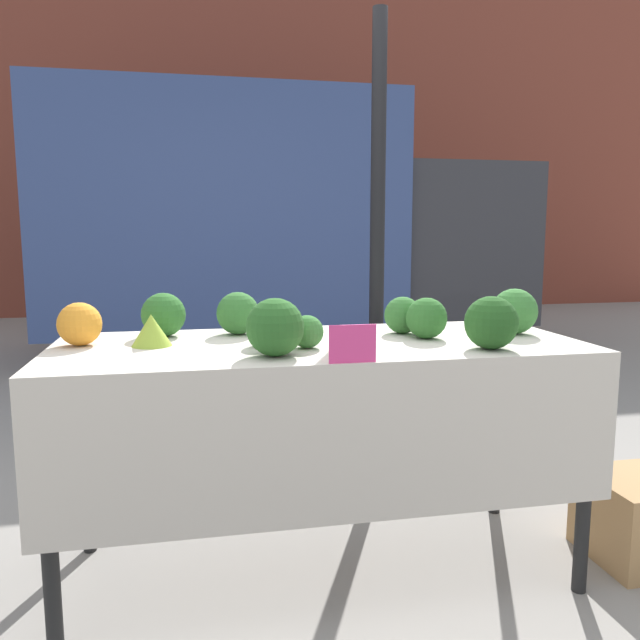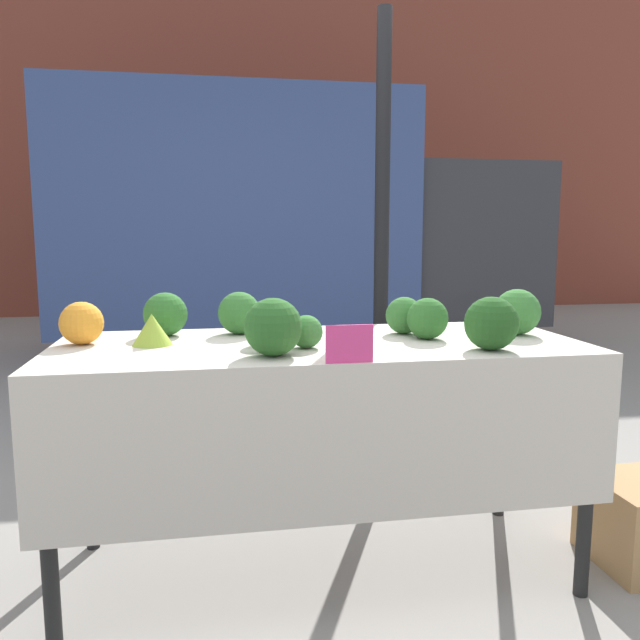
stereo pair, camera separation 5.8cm
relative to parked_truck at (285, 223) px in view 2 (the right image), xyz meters
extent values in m
plane|color=gray|center=(-0.40, -4.43, -1.36)|extent=(40.00, 40.00, 0.00)
cube|color=brown|center=(-0.40, 3.51, 1.39)|extent=(16.00, 0.60, 5.50)
cylinder|color=black|center=(0.02, -3.74, -0.22)|extent=(0.07, 0.07, 2.27)
cube|color=#384C84|center=(-0.53, 0.00, 0.09)|extent=(3.44, 1.89, 2.28)
cube|color=#333338|center=(1.91, 0.00, -0.23)|extent=(1.44, 1.74, 1.64)
cylinder|color=black|center=(1.76, -0.76, -1.02)|extent=(0.68, 0.22, 0.68)
cylinder|color=black|center=(1.76, 0.76, -1.02)|extent=(0.68, 0.22, 0.68)
cylinder|color=black|center=(-1.48, -0.76, -1.02)|extent=(0.68, 0.22, 0.68)
cylinder|color=black|center=(-1.48, 0.76, -1.02)|extent=(0.68, 0.22, 0.68)
cube|color=beige|center=(-0.40, -4.43, -0.50)|extent=(1.88, 0.76, 0.03)
cube|color=beige|center=(-0.40, -4.81, -0.75)|extent=(1.88, 0.01, 0.48)
cylinder|color=black|center=(-1.28, -4.76, -0.93)|extent=(0.05, 0.05, 0.85)
cylinder|color=black|center=(0.47, -4.76, -0.93)|extent=(0.05, 0.05, 0.85)
cylinder|color=black|center=(-1.28, -4.11, -0.93)|extent=(0.05, 0.05, 0.85)
cylinder|color=black|center=(0.47, -4.11, -0.93)|extent=(0.05, 0.05, 0.85)
sphere|color=orange|center=(-1.24, -4.34, -0.40)|extent=(0.15, 0.15, 0.15)
cone|color=#93B238|center=(-0.99, -4.39, -0.42)|extent=(0.14, 0.14, 0.11)
sphere|color=#336B2D|center=(-0.05, -4.31, -0.41)|extent=(0.14, 0.14, 0.14)
sphere|color=#2D6628|center=(0.00, -4.44, -0.40)|extent=(0.15, 0.15, 0.15)
sphere|color=#285B23|center=(-0.59, -4.66, -0.39)|extent=(0.19, 0.19, 0.19)
sphere|color=#387533|center=(-0.47, -4.54, -0.42)|extent=(0.11, 0.11, 0.11)
sphere|color=#285B23|center=(-0.60, -4.47, -0.42)|extent=(0.12, 0.12, 0.12)
sphere|color=#387533|center=(0.37, -4.41, -0.39)|extent=(0.18, 0.18, 0.18)
sphere|color=#2D6628|center=(-0.96, -4.20, -0.40)|extent=(0.17, 0.17, 0.17)
sphere|color=#23511E|center=(0.13, -4.68, -0.39)|extent=(0.18, 0.18, 0.18)
sphere|color=#336B2D|center=(-0.68, -4.21, -0.40)|extent=(0.16, 0.16, 0.16)
cube|color=#E53D84|center=(-0.38, -4.80, -0.42)|extent=(0.15, 0.01, 0.12)
camera|label=1|loc=(-0.84, -6.60, -0.08)|focal=35.00mm
camera|label=2|loc=(-0.78, -6.61, -0.08)|focal=35.00mm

